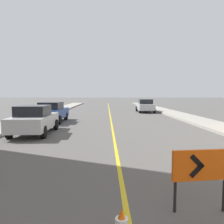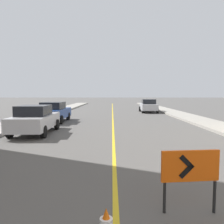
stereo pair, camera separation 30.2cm
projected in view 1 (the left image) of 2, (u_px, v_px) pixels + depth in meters
lane_stripe at (110, 117)px, 21.46m from camera, size 0.12×60.26×0.01m
sidewalk_left at (39, 116)px, 21.28m from camera, size 2.37×60.26×0.18m
sidewalk_right at (181, 116)px, 21.63m from camera, size 2.37×60.26×0.18m
arrow_barricade_primary at (200, 168)px, 4.05m from camera, size 1.09×0.17×1.19m
parked_car_curb_near at (35, 120)px, 12.13m from camera, size 1.95×4.35×1.59m
parked_car_curb_mid at (52, 112)px, 17.24m from camera, size 1.95×4.36×1.59m
parked_car_curb_far at (145, 106)px, 26.69m from camera, size 2.01×4.39×1.59m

